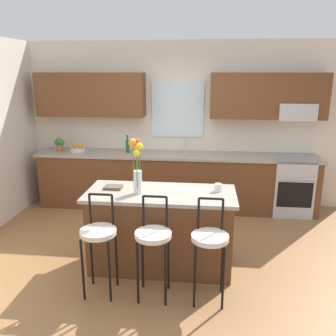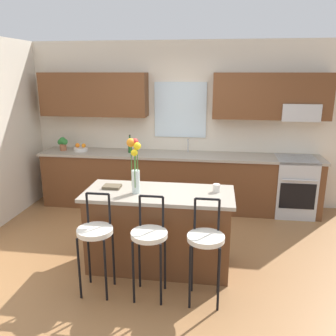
# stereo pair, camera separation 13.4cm
# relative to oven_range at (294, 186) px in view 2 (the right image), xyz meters

# --- Properties ---
(ground_plane) EXTENTS (14.00, 14.00, 0.00)m
(ground_plane) POSITION_rel_oven_range_xyz_m (-1.85, -1.68, -0.46)
(ground_plane) COLOR olive
(back_wall_assembly) EXTENTS (5.60, 0.50, 2.70)m
(back_wall_assembly) POSITION_rel_oven_range_xyz_m (-1.82, 0.31, 1.05)
(back_wall_assembly) COLOR beige
(back_wall_assembly) RESTS_ON ground
(counter_run) EXTENTS (4.56, 0.64, 0.92)m
(counter_run) POSITION_rel_oven_range_xyz_m (-1.85, 0.02, 0.01)
(counter_run) COLOR brown
(counter_run) RESTS_ON ground
(sink_faucet) EXTENTS (0.02, 0.13, 0.23)m
(sink_faucet) POSITION_rel_oven_range_xyz_m (-1.70, 0.17, 0.60)
(sink_faucet) COLOR #B7BABC
(sink_faucet) RESTS_ON counter_run
(oven_range) EXTENTS (0.60, 0.64, 0.92)m
(oven_range) POSITION_rel_oven_range_xyz_m (0.00, 0.00, 0.00)
(oven_range) COLOR #B7BABC
(oven_range) RESTS_ON ground
(kitchen_island) EXTENTS (1.67, 0.72, 0.92)m
(kitchen_island) POSITION_rel_oven_range_xyz_m (-1.86, -1.84, 0.00)
(kitchen_island) COLOR brown
(kitchen_island) RESTS_ON ground
(bar_stool_near) EXTENTS (0.36, 0.36, 1.04)m
(bar_stool_near) POSITION_rel_oven_range_xyz_m (-2.41, -2.42, 0.18)
(bar_stool_near) COLOR black
(bar_stool_near) RESTS_ON ground
(bar_stool_middle) EXTENTS (0.36, 0.36, 1.04)m
(bar_stool_middle) POSITION_rel_oven_range_xyz_m (-1.86, -2.42, 0.18)
(bar_stool_middle) COLOR black
(bar_stool_middle) RESTS_ON ground
(bar_stool_far) EXTENTS (0.36, 0.36, 1.04)m
(bar_stool_far) POSITION_rel_oven_range_xyz_m (-1.31, -2.42, 0.18)
(bar_stool_far) COLOR black
(bar_stool_far) RESTS_ON ground
(flower_vase) EXTENTS (0.16, 0.15, 0.61)m
(flower_vase) POSITION_rel_oven_range_xyz_m (-2.11, -1.91, 0.80)
(flower_vase) COLOR silver
(flower_vase) RESTS_ON kitchen_island
(mug_ceramic) EXTENTS (0.08, 0.08, 0.09)m
(mug_ceramic) POSITION_rel_oven_range_xyz_m (-1.22, -1.75, 0.51)
(mug_ceramic) COLOR silver
(mug_ceramic) RESTS_ON kitchen_island
(cookbook) EXTENTS (0.20, 0.15, 0.03)m
(cookbook) POSITION_rel_oven_range_xyz_m (-2.41, -1.78, 0.48)
(cookbook) COLOR brown
(cookbook) RESTS_ON kitchen_island
(fruit_bowl_oranges) EXTENTS (0.24, 0.24, 0.13)m
(fruit_bowl_oranges) POSITION_rel_oven_range_xyz_m (-3.50, 0.02, 0.50)
(fruit_bowl_oranges) COLOR silver
(fruit_bowl_oranges) RESTS_ON counter_run
(bottle_olive_oil) EXTENTS (0.06, 0.06, 0.30)m
(bottle_olive_oil) POSITION_rel_oven_range_xyz_m (-2.65, 0.02, 0.58)
(bottle_olive_oil) COLOR #1E5923
(bottle_olive_oil) RESTS_ON counter_run
(potted_plant_small) EXTENTS (0.18, 0.12, 0.23)m
(potted_plant_small) POSITION_rel_oven_range_xyz_m (-3.82, 0.02, 0.59)
(potted_plant_small) COLOR #9E5B3D
(potted_plant_small) RESTS_ON counter_run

